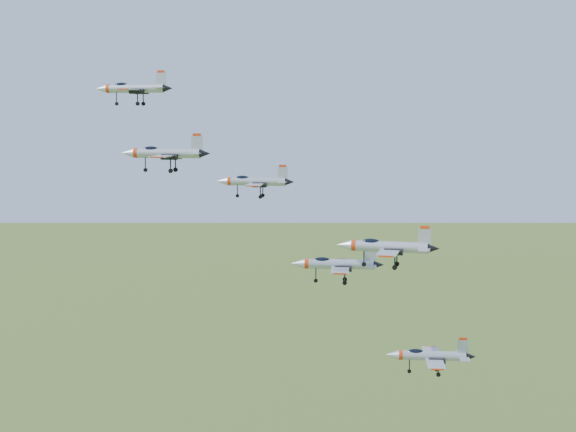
{
  "coord_description": "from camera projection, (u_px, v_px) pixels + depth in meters",
  "views": [
    {
      "loc": [
        6.6,
        -113.0,
        137.46
      ],
      "look_at": [
        6.84,
        -3.11,
        123.17
      ],
      "focal_mm": 50.0,
      "sensor_mm": 36.0,
      "label": 1
    }
  ],
  "objects": [
    {
      "name": "jet_left_low",
      "position": [
        336.0,
        264.0,
        119.58
      ],
      "size": [
        13.99,
        11.59,
        3.74
      ],
      "rotation": [
        0.0,
        0.0,
        -0.08
      ],
      "color": "#A6ACB2"
    },
    {
      "name": "jet_lead",
      "position": [
        133.0,
        88.0,
        120.85
      ],
      "size": [
        12.34,
        10.39,
        3.32
      ],
      "rotation": [
        0.0,
        0.0,
        -0.21
      ],
      "color": "#A6ACB2"
    },
    {
      "name": "jet_left_high",
      "position": [
        254.0,
        181.0,
        111.4
      ],
      "size": [
        11.06,
        9.23,
        2.96
      ],
      "rotation": [
        0.0,
        0.0,
        -0.14
      ],
      "color": "#A6ACB2"
    },
    {
      "name": "jet_right_high",
      "position": [
        164.0,
        153.0,
        93.32
      ],
      "size": [
        10.82,
        9.05,
        2.89
      ],
      "rotation": [
        0.0,
        0.0,
        -0.16
      ],
      "color": "#A6ACB2"
    },
    {
      "name": "jet_right_low",
      "position": [
        386.0,
        246.0,
        104.41
      ],
      "size": [
        13.38,
        11.32,
        3.61
      ],
      "rotation": [
        0.0,
        0.0,
        -0.25
      ],
      "color": "#A6ACB2"
    },
    {
      "name": "jet_trail",
      "position": [
        429.0,
        355.0,
        115.61
      ],
      "size": [
        13.07,
        10.83,
        3.49
      ],
      "rotation": [
        0.0,
        0.0,
        -0.08
      ],
      "color": "#A6ACB2"
    }
  ]
}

